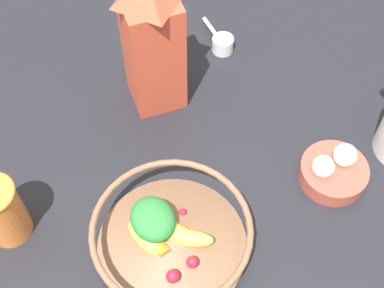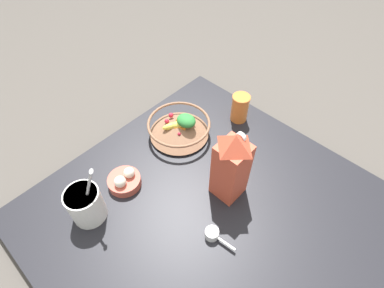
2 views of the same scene
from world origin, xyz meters
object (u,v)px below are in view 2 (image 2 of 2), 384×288
Objects in this scene: fruit_bowl at (179,127)px; yogurt_tub at (85,204)px; milk_carton at (231,166)px; garlic_bowl at (124,181)px; drinking_cup at (240,107)px.

yogurt_tub is (-0.04, 0.43, 0.03)m from fruit_bowl.
milk_carton reaches higher than yogurt_tub.
yogurt_tub reaches higher than garlic_bowl.
fruit_bowl is at bearing -85.14° from yogurt_tub.
milk_carton is at bearing 166.63° from fruit_bowl.
drinking_cup is 1.05× the size of garlic_bowl.
milk_carton is 0.36m from garlic_bowl.
garlic_bowl is (0.26, 0.21, -0.11)m from milk_carton.
fruit_bowl is 0.43m from yogurt_tub.
milk_carton is at bearing 121.55° from drinking_cup.
drinking_cup is at bearing -96.52° from yogurt_tub.
milk_carton reaches higher than garlic_bowl.
garlic_bowl is at bearing 95.47° from fruit_bowl.
garlic_bowl is (-0.03, 0.28, -0.02)m from fruit_bowl.
yogurt_tub is 0.15m from garlic_bowl.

